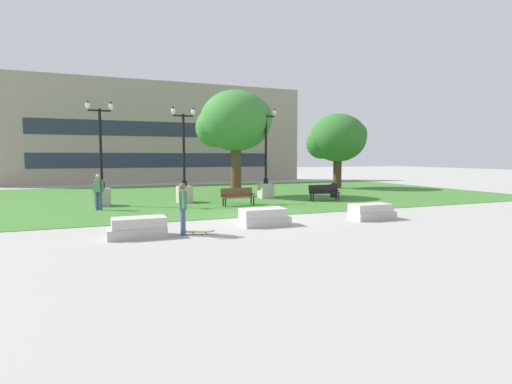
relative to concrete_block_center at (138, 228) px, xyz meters
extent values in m
plane|color=#A3A09B|center=(4.97, 2.57, -0.31)|extent=(140.00, 140.00, 0.00)
cube|color=#3D752D|center=(4.97, 12.57, -0.30)|extent=(40.00, 20.00, 0.02)
cube|color=#B2ADA3|center=(-0.03, 0.00, -0.15)|extent=(1.80, 0.90, 0.32)
cube|color=#BBB6AB|center=(0.04, 0.00, 0.17)|extent=(1.66, 0.83, 0.32)
cube|color=#BCB7B2|center=(4.61, 0.50, -0.15)|extent=(1.80, 0.90, 0.32)
cube|color=beige|center=(4.54, 0.50, 0.17)|extent=(1.66, 0.83, 0.32)
cube|color=#B2ADA3|center=(9.25, 0.19, -0.15)|extent=(1.80, 0.90, 0.32)
cube|color=#BBB6AB|center=(9.17, 0.19, 0.17)|extent=(1.66, 0.83, 0.32)
cylinder|color=#384C7A|center=(1.42, -0.08, 0.12)|extent=(0.15, 0.15, 0.86)
cylinder|color=#384C7A|center=(1.40, -0.28, 0.12)|extent=(0.15, 0.15, 0.86)
cube|color=#3D7047|center=(1.41, -0.18, 0.85)|extent=(0.29, 0.43, 0.60)
cylinder|color=#3D7047|center=(1.45, 0.18, 0.89)|extent=(0.14, 0.29, 0.55)
cylinder|color=#3D7047|center=(1.38, -0.53, 0.89)|extent=(0.14, 0.29, 0.55)
sphere|color=brown|center=(1.41, -0.18, 1.29)|extent=(0.22, 0.22, 0.22)
cube|color=olive|center=(1.92, -0.25, -0.22)|extent=(0.82, 0.44, 0.02)
cube|color=olive|center=(2.35, -0.39, -0.20)|extent=(0.18, 0.23, 0.06)
cube|color=olive|center=(1.50, -0.10, -0.20)|extent=(0.18, 0.23, 0.06)
cylinder|color=silver|center=(2.17, -0.21, -0.28)|extent=(0.06, 0.05, 0.06)
cylinder|color=silver|center=(2.10, -0.42, -0.28)|extent=(0.06, 0.05, 0.06)
cylinder|color=silver|center=(1.75, -0.07, -0.28)|extent=(0.06, 0.05, 0.06)
cylinder|color=silver|center=(1.68, -0.28, -0.28)|extent=(0.06, 0.05, 0.06)
cube|color=brown|center=(5.68, 6.43, 0.15)|extent=(1.83, 0.57, 0.05)
cube|color=brown|center=(5.66, 6.68, 0.38)|extent=(1.80, 0.26, 0.46)
cube|color=black|center=(4.84, 6.37, 0.27)|extent=(0.09, 0.40, 0.04)
cube|color=black|center=(6.52, 6.50, 0.27)|extent=(0.09, 0.40, 0.04)
cylinder|color=black|center=(4.90, 6.21, -0.08)|extent=(0.07, 0.07, 0.41)
cylinder|color=black|center=(6.49, 6.33, -0.08)|extent=(0.07, 0.07, 0.41)
cylinder|color=black|center=(4.87, 6.53, -0.08)|extent=(0.07, 0.07, 0.41)
cylinder|color=black|center=(6.47, 6.65, -0.08)|extent=(0.07, 0.07, 0.41)
cube|color=black|center=(11.07, 6.73, 0.15)|extent=(1.84, 0.63, 0.05)
cube|color=black|center=(11.10, 6.98, 0.38)|extent=(1.80, 0.32, 0.46)
cube|color=black|center=(10.24, 6.82, 0.27)|extent=(0.10, 0.40, 0.04)
cube|color=black|center=(11.91, 6.64, 0.27)|extent=(0.10, 0.40, 0.04)
cylinder|color=black|center=(10.26, 6.66, -0.08)|extent=(0.07, 0.07, 0.41)
cylinder|color=black|center=(11.85, 6.49, -0.08)|extent=(0.07, 0.07, 0.41)
cylinder|color=black|center=(10.29, 6.98, -0.08)|extent=(0.07, 0.07, 0.41)
cylinder|color=black|center=(11.89, 6.81, -0.08)|extent=(0.07, 0.07, 0.41)
cube|color=#ADA89E|center=(-0.88, 8.98, 0.16)|extent=(0.80, 0.80, 0.90)
cylinder|color=black|center=(-0.88, 8.98, 0.76)|extent=(0.28, 0.28, 0.30)
cylinder|color=black|center=(-0.88, 8.98, 2.65)|extent=(0.14, 0.14, 4.07)
cube|color=black|center=(-0.88, 8.98, 4.58)|extent=(1.10, 0.08, 0.08)
ellipsoid|color=white|center=(-1.43, 8.98, 4.82)|extent=(0.22, 0.22, 0.36)
cone|color=black|center=(-1.43, 8.98, 5.02)|extent=(0.20, 0.20, 0.13)
ellipsoid|color=white|center=(-0.33, 8.98, 4.82)|extent=(0.22, 0.22, 0.36)
cone|color=black|center=(-0.33, 8.98, 5.02)|extent=(0.20, 0.20, 0.13)
cube|color=#ADA89E|center=(8.48, 9.33, 0.16)|extent=(0.80, 0.80, 0.90)
cylinder|color=black|center=(8.48, 9.33, 0.76)|extent=(0.28, 0.28, 0.30)
cylinder|color=black|center=(8.48, 9.33, 2.70)|extent=(0.14, 0.14, 4.17)
cube|color=black|center=(8.48, 9.33, 4.69)|extent=(1.10, 0.08, 0.08)
ellipsoid|color=white|center=(7.93, 9.33, 4.93)|extent=(0.22, 0.22, 0.36)
cone|color=black|center=(7.93, 9.33, 5.12)|extent=(0.20, 0.20, 0.13)
ellipsoid|color=white|center=(9.03, 9.33, 4.93)|extent=(0.22, 0.22, 0.36)
cone|color=black|center=(9.03, 9.33, 5.12)|extent=(0.20, 0.20, 0.13)
cube|color=#ADA89E|center=(3.38, 8.92, 0.16)|extent=(0.80, 0.80, 0.90)
cylinder|color=black|center=(3.38, 8.92, 0.76)|extent=(0.28, 0.28, 0.30)
cylinder|color=black|center=(3.38, 8.92, 2.59)|extent=(0.14, 0.14, 3.96)
cube|color=black|center=(3.38, 8.92, 4.47)|extent=(1.10, 0.08, 0.08)
ellipsoid|color=white|center=(2.83, 8.92, 4.71)|extent=(0.22, 0.22, 0.36)
cone|color=black|center=(2.83, 8.92, 4.91)|extent=(0.20, 0.20, 0.13)
ellipsoid|color=white|center=(3.93, 8.92, 4.71)|extent=(0.22, 0.22, 0.36)
cone|color=black|center=(3.93, 8.92, 4.91)|extent=(0.20, 0.20, 0.13)
cylinder|color=#42301E|center=(16.94, 14.34, 1.12)|extent=(0.66, 0.66, 2.81)
ellipsoid|color=#2D6B28|center=(16.94, 14.34, 3.75)|extent=(4.49, 4.49, 3.82)
sphere|color=#2D6B28|center=(15.70, 14.79, 3.31)|extent=(2.47, 2.47, 2.47)
sphere|color=#2D6B28|center=(18.06, 13.89, 3.98)|extent=(2.24, 2.24, 2.24)
cylinder|color=#4C3823|center=(7.14, 11.04, 1.49)|extent=(0.66, 0.66, 3.56)
ellipsoid|color=#387F33|center=(7.14, 11.04, 4.50)|extent=(4.47, 4.47, 3.80)
sphere|color=#387F33|center=(5.92, 11.48, 4.06)|extent=(2.46, 2.46, 2.46)
sphere|color=#387F33|center=(8.26, 10.59, 4.73)|extent=(2.23, 2.23, 2.23)
cylinder|color=black|center=(12.67, 8.26, 0.11)|extent=(0.48, 0.48, 0.80)
cone|color=black|center=(12.67, 8.26, 0.59)|extent=(0.49, 0.49, 0.16)
cylinder|color=#384C7A|center=(-1.14, 7.35, 0.14)|extent=(0.15, 0.15, 0.86)
cylinder|color=#384C7A|center=(-1.00, 7.21, 0.14)|extent=(0.15, 0.15, 0.86)
cube|color=#3D7047|center=(-1.07, 7.28, 0.87)|extent=(0.45, 0.45, 0.60)
cylinder|color=#3D7047|center=(-1.26, 7.50, 0.90)|extent=(0.20, 0.19, 0.56)
cylinder|color=#3D7047|center=(-0.88, 7.06, 0.90)|extent=(0.20, 0.19, 0.56)
sphere|color=tan|center=(-1.07, 7.28, 1.31)|extent=(0.22, 0.22, 0.22)
cube|color=gray|center=(4.57, 27.07, 4.61)|extent=(30.35, 1.00, 9.84)
cube|color=#232D3D|center=(4.57, 26.55, 1.89)|extent=(22.76, 0.03, 1.40)
cube|color=#232D3D|center=(4.57, 26.55, 4.89)|extent=(22.76, 0.03, 1.40)
camera|label=1|loc=(-1.21, -13.00, 2.25)|focal=28.00mm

